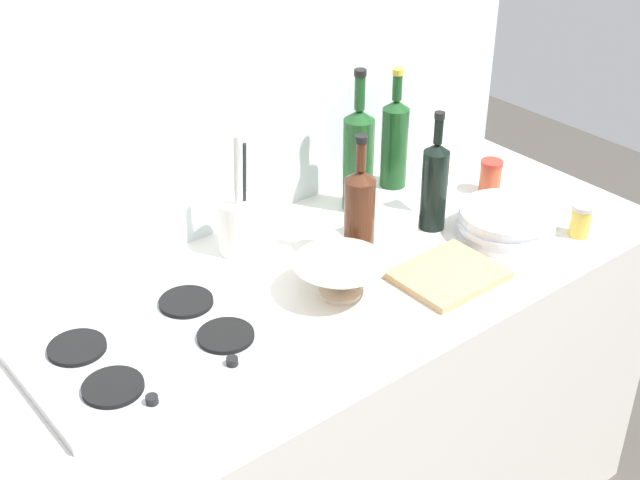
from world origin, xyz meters
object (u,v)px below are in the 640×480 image
at_px(wine_bottle_mid_right, 435,184).
at_px(butter_dish, 383,223).
at_px(cutting_board, 448,275).
at_px(wine_bottle_leftmost, 359,212).
at_px(condiment_jar_front, 490,176).
at_px(mixing_bowl, 340,277).
at_px(stovetop_hob, 153,348).
at_px(wine_bottle_mid_left, 358,157).
at_px(condiment_jar_rear, 581,220).
at_px(plate_stack, 506,223).
at_px(utensil_crock, 239,224).
at_px(wine_bottle_rightmost, 395,141).

distance_m(wine_bottle_mid_right, butter_dish, 0.16).
xyz_separation_m(butter_dish, cutting_board, (-0.02, -0.25, -0.02)).
bearing_deg(wine_bottle_leftmost, condiment_jar_front, 3.12).
height_order(wine_bottle_leftmost, mixing_bowl, wine_bottle_leftmost).
xyz_separation_m(stovetop_hob, wine_bottle_mid_left, (0.73, 0.21, 0.13)).
distance_m(stovetop_hob, butter_dish, 0.69).
bearing_deg(condiment_jar_front, wine_bottle_leftmost, -176.88).
bearing_deg(wine_bottle_mid_right, wine_bottle_mid_left, 112.58).
bearing_deg(condiment_jar_front, condiment_jar_rear, -90.51).
height_order(stovetop_hob, wine_bottle_leftmost, wine_bottle_leftmost).
height_order(wine_bottle_leftmost, condiment_jar_rear, wine_bottle_leftmost).
distance_m(mixing_bowl, condiment_jar_rear, 0.65).
xyz_separation_m(wine_bottle_leftmost, butter_dish, (0.12, 0.05, -0.10)).
xyz_separation_m(condiment_jar_rear, cutting_board, (-0.39, 0.07, -0.03)).
xyz_separation_m(plate_stack, utensil_crock, (-0.56, 0.36, 0.04)).
relative_size(plate_stack, wine_bottle_leftmost, 0.78).
relative_size(butter_dish, cutting_board, 0.64).
relative_size(wine_bottle_leftmost, butter_dish, 2.09).
bearing_deg(butter_dish, wine_bottle_mid_left, 75.44).
bearing_deg(condiment_jar_rear, wine_bottle_rightmost, 109.21).
height_order(wine_bottle_rightmost, butter_dish, wine_bottle_rightmost).
bearing_deg(wine_bottle_mid_left, butter_dish, -104.56).
distance_m(wine_bottle_mid_left, utensil_crock, 0.37).
relative_size(wine_bottle_mid_left, cutting_board, 1.62).
height_order(wine_bottle_leftmost, utensil_crock, wine_bottle_leftmost).
height_order(mixing_bowl, condiment_jar_front, condiment_jar_front).
bearing_deg(wine_bottle_leftmost, plate_stack, -23.46).
relative_size(wine_bottle_mid_right, utensil_crock, 1.02).
distance_m(plate_stack, wine_bottle_mid_left, 0.41).
relative_size(stovetop_hob, wine_bottle_rightmost, 1.51).
height_order(wine_bottle_mid_left, condiment_jar_rear, wine_bottle_mid_left).
distance_m(stovetop_hob, cutting_board, 0.69).
relative_size(mixing_bowl, cutting_board, 0.91).
height_order(plate_stack, condiment_jar_front, condiment_jar_front).
height_order(stovetop_hob, cutting_board, stovetop_hob).
distance_m(utensil_crock, condiment_jar_front, 0.72).
relative_size(mixing_bowl, butter_dish, 1.41).
xyz_separation_m(wine_bottle_leftmost, mixing_bowl, (-0.14, -0.09, -0.08)).
xyz_separation_m(plate_stack, condiment_jar_rear, (0.14, -0.12, 0.01)).
bearing_deg(condiment_jar_front, wine_bottle_mid_right, -172.11).
bearing_deg(mixing_bowl, cutting_board, -24.48).
bearing_deg(wine_bottle_mid_left, condiment_jar_front, -25.19).
xyz_separation_m(wine_bottle_mid_left, mixing_bowl, (-0.29, -0.28, -0.10)).
xyz_separation_m(wine_bottle_leftmost, cutting_board, (0.10, -0.20, -0.11)).
relative_size(wine_bottle_leftmost, utensil_crock, 1.04).
height_order(plate_stack, butter_dish, plate_stack).
relative_size(wine_bottle_leftmost, mixing_bowl, 1.48).
distance_m(wine_bottle_mid_right, utensil_crock, 0.49).
distance_m(stovetop_hob, utensil_crock, 0.43).
relative_size(plate_stack, butter_dish, 1.63).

